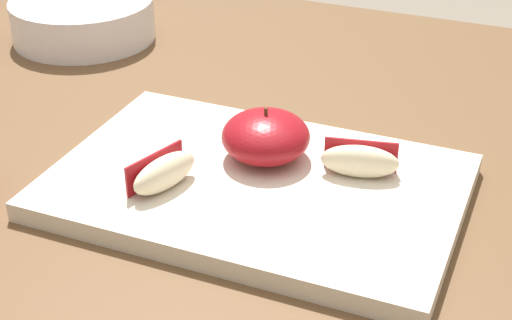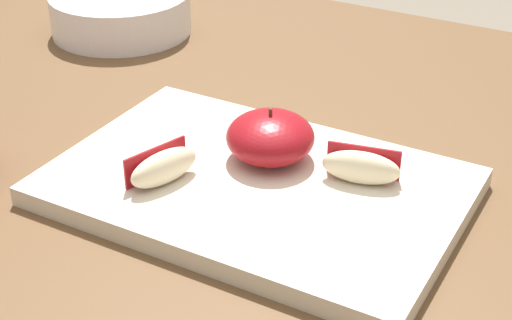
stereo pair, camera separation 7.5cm
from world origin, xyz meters
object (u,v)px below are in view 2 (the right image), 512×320
(apple_wedge_near_knife, at_px, (163,167))
(ceramic_fruit_bowl, at_px, (121,11))
(apple_half_skin_up, at_px, (270,137))
(apple_wedge_left, at_px, (361,167))
(cutting_board, at_px, (256,187))

(apple_wedge_near_knife, xyz_separation_m, ceramic_fruit_bowl, (-0.31, 0.33, -0.01))
(ceramic_fruit_bowl, bearing_deg, apple_wedge_near_knife, -47.34)
(apple_wedge_near_knife, relative_size, ceramic_fruit_bowl, 0.39)
(apple_half_skin_up, xyz_separation_m, ceramic_fruit_bowl, (-0.37, 0.25, -0.01))
(ceramic_fruit_bowl, bearing_deg, apple_wedge_left, -27.39)
(apple_half_skin_up, height_order, apple_wedge_near_knife, apple_half_skin_up)
(apple_half_skin_up, relative_size, apple_wedge_near_knife, 1.12)
(ceramic_fruit_bowl, bearing_deg, cutting_board, -36.91)
(cutting_board, relative_size, apple_half_skin_up, 4.42)
(apple_wedge_left, bearing_deg, apple_wedge_near_knife, -150.82)
(apple_half_skin_up, relative_size, apple_wedge_left, 1.13)
(apple_half_skin_up, height_order, apple_wedge_left, apple_half_skin_up)
(cutting_board, xyz_separation_m, apple_wedge_near_knife, (-0.07, -0.05, 0.03))
(apple_half_skin_up, height_order, ceramic_fruit_bowl, apple_half_skin_up)
(apple_wedge_left, xyz_separation_m, ceramic_fruit_bowl, (-0.47, 0.24, -0.01))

